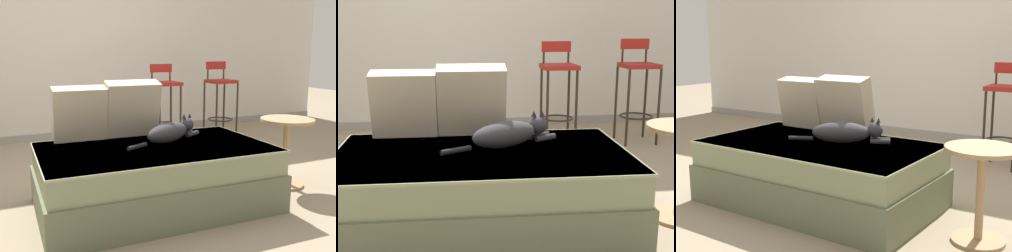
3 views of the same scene
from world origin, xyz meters
The scene contains 10 objects.
ground_plane centered at (0.00, 0.00, 0.00)m, with size 16.00×16.00×0.00m, color gray.
wall_back_panel centered at (0.00, 2.25, 1.30)m, with size 8.00×0.10×2.60m, color silver.
wall_baseboard_trim centered at (0.00, 2.20, 0.04)m, with size 8.00×0.02×0.09m, color gray.
couch centered at (0.00, -0.40, 0.23)m, with size 1.70×1.04×0.46m.
throw_pillow_corner centered at (-0.45, 0.01, 0.67)m, with size 0.41×0.23×0.42m.
throw_pillow_middle centered at (-0.03, 0.00, 0.68)m, with size 0.44×0.26×0.45m.
cat centered at (0.17, -0.30, 0.53)m, with size 0.71×0.37×0.19m.
bar_stool_near_window centered at (0.87, 1.34, 0.60)m, with size 0.32×0.32×0.97m.
bar_stool_by_doorway centered at (1.65, 1.34, 0.59)m, with size 0.33×0.33×0.99m.
side_table centered at (1.18, -0.44, 0.38)m, with size 0.44×0.44×0.58m.
Camera 1 is at (-1.08, -2.93, 1.14)m, focal length 42.00 mm.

